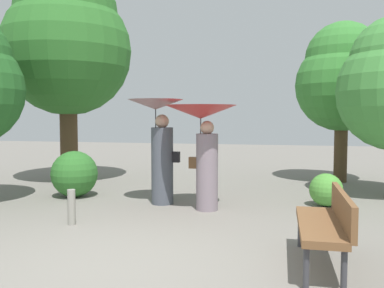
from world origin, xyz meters
TOP-DOWN VIEW (x-y plane):
  - ground_plane at (0.00, 0.00)m, footprint 40.00×40.00m
  - person_left at (-0.51, 3.11)m, footprint 1.04×1.04m
  - person_right at (0.39, 2.79)m, footprint 1.26×1.26m
  - park_bench at (2.26, 0.37)m, footprint 0.50×1.50m
  - tree_near_left at (-3.54, 5.14)m, footprint 3.18×3.18m
  - tree_mid_right at (3.16, 6.61)m, footprint 2.29×2.29m
  - bush_path_left at (-2.42, 3.35)m, footprint 0.95×0.95m
  - bush_path_right at (2.54, 3.58)m, footprint 0.61×0.61m
  - path_marker_post at (-1.37, 1.35)m, footprint 0.12×0.12m

SIDE VIEW (x-z plane):
  - ground_plane at x=0.00m, z-range 0.00..0.00m
  - path_marker_post at x=-1.37m, z-range 0.00..0.54m
  - bush_path_right at x=2.54m, z-range 0.00..0.61m
  - bush_path_left at x=-2.42m, z-range 0.00..0.95m
  - park_bench at x=2.26m, z-range 0.10..0.93m
  - person_left at x=-0.51m, z-range 0.27..2.24m
  - person_right at x=0.39m, z-range 0.44..2.29m
  - tree_mid_right at x=3.16m, z-range 0.63..4.63m
  - tree_near_left at x=-3.54m, z-range 0.84..6.25m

